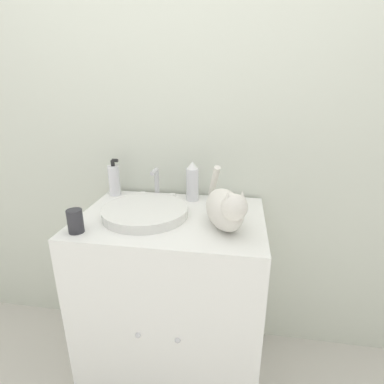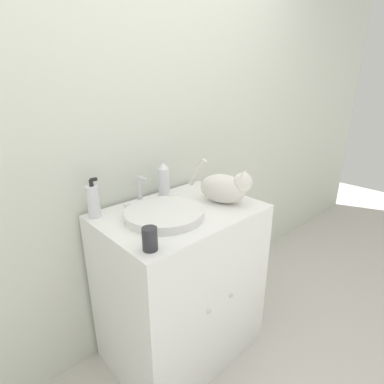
% 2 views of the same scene
% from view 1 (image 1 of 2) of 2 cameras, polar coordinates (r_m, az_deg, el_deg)
% --- Properties ---
extents(wall_back, '(6.00, 0.05, 2.50)m').
position_cam_1_polar(wall_back, '(1.59, -1.50, 11.65)').
color(wall_back, silver).
rests_on(wall_back, ground_plane).
extents(vanity_cabinet, '(0.83, 0.60, 0.91)m').
position_cam_1_polar(vanity_cabinet, '(1.60, -3.57, -19.65)').
color(vanity_cabinet, white).
rests_on(vanity_cabinet, ground_plane).
extents(sink_basin, '(0.39, 0.39, 0.04)m').
position_cam_1_polar(sink_basin, '(1.37, -8.90, -3.66)').
color(sink_basin, white).
rests_on(sink_basin, vanity_cabinet).
extents(faucet, '(0.19, 0.09, 0.17)m').
position_cam_1_polar(faucet, '(1.53, -6.75, 1.02)').
color(faucet, silver).
rests_on(faucet, vanity_cabinet).
extents(cat, '(0.22, 0.37, 0.24)m').
position_cam_1_polar(cat, '(1.21, 6.42, -3.12)').
color(cat, silver).
rests_on(cat, vanity_cabinet).
extents(soap_bottle, '(0.06, 0.06, 0.20)m').
position_cam_1_polar(soap_bottle, '(1.64, -14.60, 2.26)').
color(soap_bottle, silver).
rests_on(soap_bottle, vanity_cabinet).
extents(spray_bottle, '(0.06, 0.06, 0.20)m').
position_cam_1_polar(spray_bottle, '(1.51, 0.08, 1.97)').
color(spray_bottle, silver).
rests_on(spray_bottle, vanity_cabinet).
extents(cup, '(0.06, 0.06, 0.10)m').
position_cam_1_polar(cup, '(1.28, -21.34, -5.19)').
color(cup, '#2D2D33').
rests_on(cup, vanity_cabinet).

